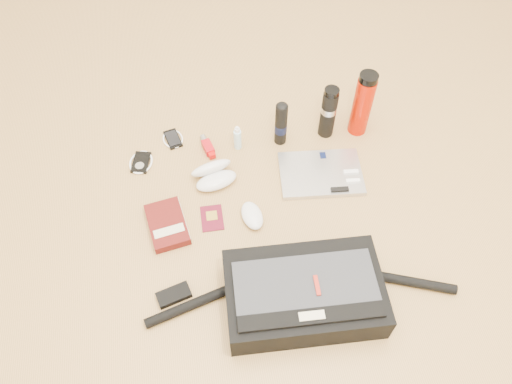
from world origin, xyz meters
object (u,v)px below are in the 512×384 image
(thermos_red, at_px, (362,104))
(laptop, at_px, (321,174))
(book, at_px, (168,224))
(messenger_bag, at_px, (303,294))
(thermos_black, at_px, (328,112))

(thermos_red, bearing_deg, laptop, -134.50)
(laptop, relative_size, thermos_red, 1.15)
(laptop, relative_size, book, 1.57)
(messenger_bag, bearing_deg, thermos_red, 63.95)
(thermos_black, bearing_deg, messenger_bag, -110.34)
(messenger_bag, relative_size, thermos_red, 3.49)
(laptop, bearing_deg, thermos_red, 51.49)
(messenger_bag, distance_m, book, 0.55)
(laptop, height_order, thermos_red, thermos_red)
(thermos_red, bearing_deg, messenger_bag, -119.34)
(messenger_bag, relative_size, laptop, 3.05)
(book, xyz_separation_m, thermos_black, (0.67, 0.35, 0.10))
(messenger_bag, height_order, thermos_black, thermos_black)
(messenger_bag, xyz_separation_m, thermos_black, (0.26, 0.71, 0.06))
(messenger_bag, relative_size, thermos_black, 4.30)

